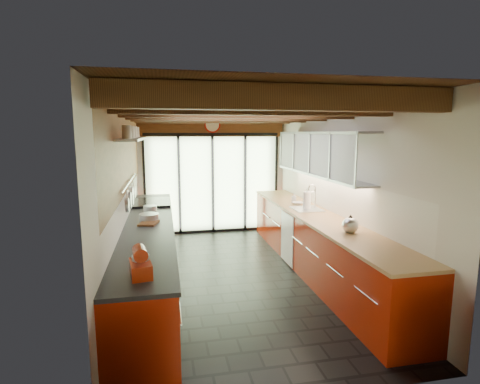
% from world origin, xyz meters
% --- Properties ---
extents(ground, '(5.50, 5.50, 0.00)m').
position_xyz_m(ground, '(0.00, 0.00, 0.00)').
color(ground, black).
rests_on(ground, ground).
extents(room_shell, '(5.50, 5.50, 5.50)m').
position_xyz_m(room_shell, '(0.00, 0.00, 1.65)').
color(room_shell, silver).
rests_on(room_shell, ground).
extents(ceiling_beams, '(3.14, 5.06, 4.90)m').
position_xyz_m(ceiling_beams, '(-0.00, 0.38, 2.46)').
color(ceiling_beams, '#593316').
rests_on(ceiling_beams, ground).
extents(glass_door, '(2.95, 0.10, 2.90)m').
position_xyz_m(glass_door, '(0.00, 2.69, 1.66)').
color(glass_door, '#C6EAAD').
rests_on(glass_door, ground).
extents(left_counter, '(0.68, 5.00, 0.92)m').
position_xyz_m(left_counter, '(-1.28, 0.00, 0.46)').
color(left_counter, '#9B1D07').
rests_on(left_counter, ground).
extents(range_stove, '(0.66, 0.90, 0.97)m').
position_xyz_m(range_stove, '(-1.28, 1.45, 0.47)').
color(range_stove, silver).
rests_on(range_stove, ground).
extents(right_counter, '(0.68, 5.00, 0.92)m').
position_xyz_m(right_counter, '(1.27, 0.00, 0.46)').
color(right_counter, '#9B1D07').
rests_on(right_counter, ground).
extents(sink_assembly, '(0.45, 0.52, 0.43)m').
position_xyz_m(sink_assembly, '(1.29, 0.40, 0.96)').
color(sink_assembly, silver).
rests_on(sink_assembly, right_counter).
extents(upper_cabinets_right, '(0.34, 3.00, 3.00)m').
position_xyz_m(upper_cabinets_right, '(1.43, 0.30, 1.85)').
color(upper_cabinets_right, silver).
rests_on(upper_cabinets_right, ground).
extents(left_wall_fixtures, '(0.28, 2.60, 0.96)m').
position_xyz_m(left_wall_fixtures, '(-1.47, 0.14, 1.88)').
color(left_wall_fixtures, silver).
rests_on(left_wall_fixtures, ground).
extents(stand_mixer, '(0.22, 0.33, 0.28)m').
position_xyz_m(stand_mixer, '(-1.27, -2.07, 1.03)').
color(stand_mixer, '#B2290E').
rests_on(stand_mixer, left_counter).
extents(pot_large, '(0.23, 0.23, 0.13)m').
position_xyz_m(pot_large, '(-1.27, 0.57, 0.99)').
color(pot_large, silver).
rests_on(pot_large, left_counter).
extents(pot_small, '(0.31, 0.31, 0.11)m').
position_xyz_m(pot_small, '(-1.27, 0.07, 0.97)').
color(pot_small, silver).
rests_on(pot_small, left_counter).
extents(cutting_board, '(0.30, 0.37, 0.03)m').
position_xyz_m(cutting_board, '(-1.27, -0.11, 0.93)').
color(cutting_board, brown).
rests_on(cutting_board, left_counter).
extents(kettle, '(0.21, 0.26, 0.25)m').
position_xyz_m(kettle, '(1.27, -1.09, 1.03)').
color(kettle, silver).
rests_on(kettle, right_counter).
extents(paper_towel, '(0.16, 0.16, 0.35)m').
position_xyz_m(paper_towel, '(1.27, 0.39, 1.07)').
color(paper_towel, white).
rests_on(paper_towel, right_counter).
extents(soap_bottle, '(0.11, 0.11, 0.18)m').
position_xyz_m(soap_bottle, '(1.27, 1.02, 1.01)').
color(soap_bottle, silver).
rests_on(soap_bottle, right_counter).
extents(bowl, '(0.24, 0.24, 0.05)m').
position_xyz_m(bowl, '(1.27, 0.82, 0.94)').
color(bowl, silver).
rests_on(bowl, right_counter).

